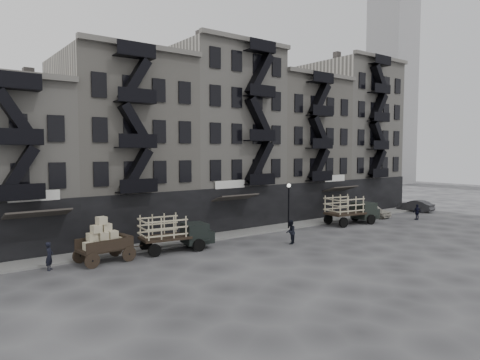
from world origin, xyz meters
TOP-DOWN VIEW (x-y plane):
  - ground at (0.00, 0.00)m, footprint 140.00×140.00m
  - sidewalk at (0.00, 3.75)m, footprint 55.00×2.50m
  - building_midwest at (-10.00, 9.83)m, footprint 10.00×11.35m
  - building_center at (-0.00, 9.82)m, footprint 10.00×11.35m
  - building_mideast at (10.00, 9.83)m, footprint 10.00×11.35m
  - building_east at (20.00, 9.82)m, footprint 10.00×11.35m
  - lamp_post at (3.00, 2.60)m, footprint 0.36×0.36m
  - distant_tower at (60.00, 30.00)m, footprint 8.00×8.00m
  - wagon at (-14.67, 1.49)m, footprint 3.72×2.30m
  - stake_truck_west at (-9.37, 1.53)m, footprint 5.53×2.78m
  - stake_truck_east at (10.05, 1.03)m, footprint 5.99×3.03m
  - car_east at (15.56, 2.60)m, footprint 1.89×4.28m
  - car_far at (23.32, 2.06)m, footprint 1.78×4.28m
  - pedestrian_west at (-17.91, 1.69)m, footprint 0.69×0.76m
  - pedestrian_mid at (-1.01, -1.84)m, footprint 1.16×1.10m
  - policeman at (17.77, -1.44)m, footprint 1.04×0.67m

SIDE VIEW (x-z plane):
  - ground at x=0.00m, z-range 0.00..0.00m
  - sidewalk at x=0.00m, z-range 0.00..0.15m
  - car_far at x=23.32m, z-range 0.00..1.38m
  - car_east at x=15.56m, z-range 0.00..1.43m
  - policeman at x=17.77m, z-range 0.00..1.64m
  - pedestrian_west at x=-17.91m, z-range 0.00..1.74m
  - pedestrian_mid at x=-1.01m, z-range 0.00..1.88m
  - stake_truck_west at x=-9.37m, z-range 0.19..2.86m
  - stake_truck_east at x=10.05m, z-range 0.20..3.09m
  - wagon at x=-14.67m, z-range 0.21..3.19m
  - lamp_post at x=3.00m, z-range 0.64..4.92m
  - building_midwest at x=-10.00m, z-range -0.60..15.60m
  - building_mideast at x=10.00m, z-range -0.60..15.60m
  - building_center at x=0.00m, z-range -0.60..17.60m
  - building_east at x=20.00m, z-range -0.60..18.60m
  - distant_tower at x=60.00m, z-range 0.76..66.76m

